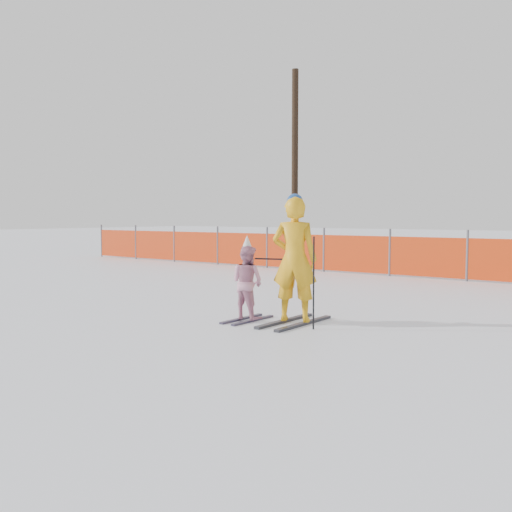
{
  "coord_description": "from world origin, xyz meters",
  "views": [
    {
      "loc": [
        4.99,
        -6.08,
        1.58
      ],
      "look_at": [
        0.0,
        0.5,
        1.0
      ],
      "focal_mm": 40.0,
      "sensor_mm": 36.0,
      "label": 1
    }
  ],
  "objects": [
    {
      "name": "safety_fence",
      "position": [
        -4.62,
        7.97,
        0.56
      ],
      "size": [
        17.4,
        0.06,
        1.25
      ],
      "color": "#595960",
      "rests_on": "ground"
    },
    {
      "name": "ground",
      "position": [
        0.0,
        0.0,
        0.0
      ],
      "size": [
        120.0,
        120.0,
        0.0
      ],
      "primitive_type": "plane",
      "color": "white",
      "rests_on": "ground"
    },
    {
      "name": "ski_poles",
      "position": [
        0.66,
        0.69,
        0.73
      ],
      "size": [
        1.05,
        0.18,
        1.3
      ],
      "color": "black",
      "rests_on": "ground"
    },
    {
      "name": "adult",
      "position": [
        0.43,
        0.87,
        0.95
      ],
      "size": [
        0.78,
        1.4,
        1.91
      ],
      "color": "black",
      "rests_on": "ground"
    },
    {
      "name": "child",
      "position": [
        -0.27,
        0.64,
        0.59
      ],
      "size": [
        0.56,
        0.97,
        1.3
      ],
      "color": "black",
      "rests_on": "ground"
    }
  ]
}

